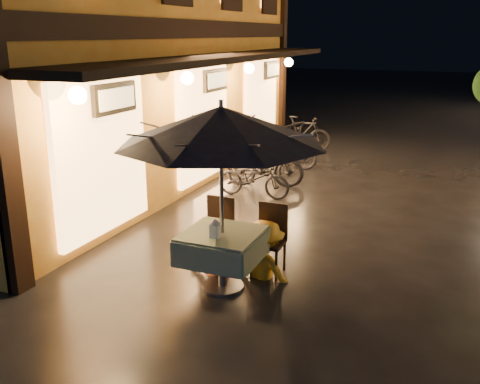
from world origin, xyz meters
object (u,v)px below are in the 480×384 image
at_px(table_lantern, 215,227).
at_px(person_yellow, 265,223).
at_px(patio_umbrella, 221,126).
at_px(cafe_table, 222,246).
at_px(bicycle_0, 253,178).
at_px(person_orange, 214,219).

distance_m(table_lantern, person_yellow, 0.88).
height_order(patio_umbrella, table_lantern, patio_umbrella).
relative_size(cafe_table, table_lantern, 3.96).
xyz_separation_m(table_lantern, person_yellow, (0.37, 0.79, -0.15)).
xyz_separation_m(cafe_table, table_lantern, (-0.00, -0.21, 0.33)).
relative_size(cafe_table, bicycle_0, 0.65).
relative_size(table_lantern, bicycle_0, 0.16).
relative_size(person_yellow, bicycle_0, 1.01).
bearing_deg(table_lantern, person_yellow, 64.96).
relative_size(person_orange, bicycle_0, 0.98).
distance_m(table_lantern, bicycle_0, 4.34).
height_order(patio_umbrella, person_yellow, patio_umbrella).
bearing_deg(table_lantern, cafe_table, 90.00).
xyz_separation_m(patio_umbrella, person_yellow, (0.37, 0.58, -1.38)).
height_order(cafe_table, person_yellow, person_yellow).
xyz_separation_m(person_yellow, bicycle_0, (-1.47, 3.38, -0.37)).
relative_size(patio_umbrella, bicycle_0, 1.71).
relative_size(patio_umbrella, person_yellow, 1.70).
xyz_separation_m(cafe_table, patio_umbrella, (0.00, 0.00, 1.56)).
bearing_deg(bicycle_0, person_yellow, -157.91).
bearing_deg(table_lantern, patio_umbrella, 90.00).
bearing_deg(person_yellow, bicycle_0, -55.24).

